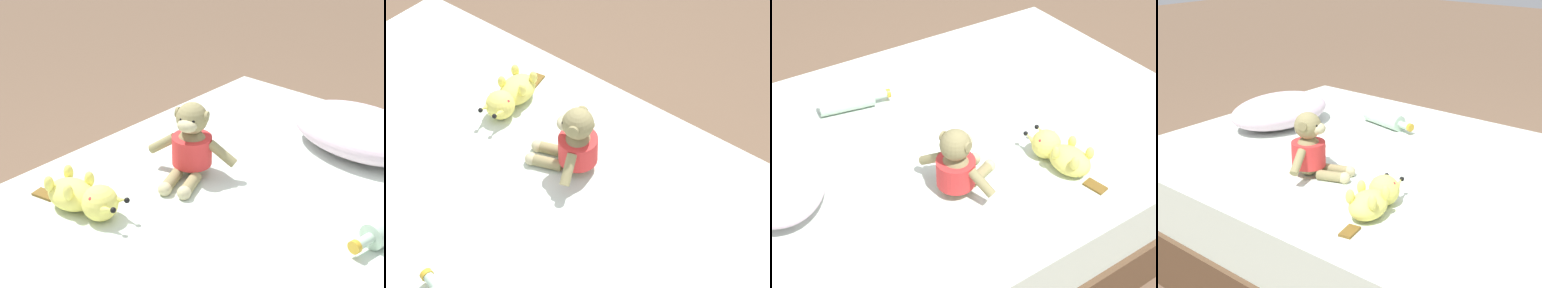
# 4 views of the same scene
# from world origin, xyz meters

# --- Properties ---
(ground_plane) EXTENTS (16.00, 16.00, 0.00)m
(ground_plane) POSITION_xyz_m (0.00, 0.00, 0.00)
(ground_plane) COLOR brown
(bed) EXTENTS (1.38, 1.94, 0.44)m
(bed) POSITION_xyz_m (0.00, 0.00, 0.22)
(bed) COLOR brown
(bed) RESTS_ON ground_plane
(pillow) EXTENTS (0.51, 0.36, 0.14)m
(pillow) POSITION_xyz_m (0.03, 0.63, 0.51)
(pillow) COLOR silver
(pillow) RESTS_ON bed
(plush_monkey) EXTENTS (0.28, 0.25, 0.24)m
(plush_monkey) POSITION_xyz_m (-0.28, 0.15, 0.54)
(plush_monkey) COLOR #8E8456
(plush_monkey) RESTS_ON bed
(plush_yellow_creature) EXTENTS (0.33, 0.13, 0.10)m
(plush_yellow_creature) POSITION_xyz_m (-0.36, -0.20, 0.49)
(plush_yellow_creature) COLOR #EAE066
(plush_yellow_creature) RESTS_ON bed
(glass_bottle) EXTENTS (0.11, 0.28, 0.07)m
(glass_bottle) POSITION_xyz_m (0.32, 0.26, 0.47)
(glass_bottle) COLOR #B2D1B7
(glass_bottle) RESTS_ON bed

